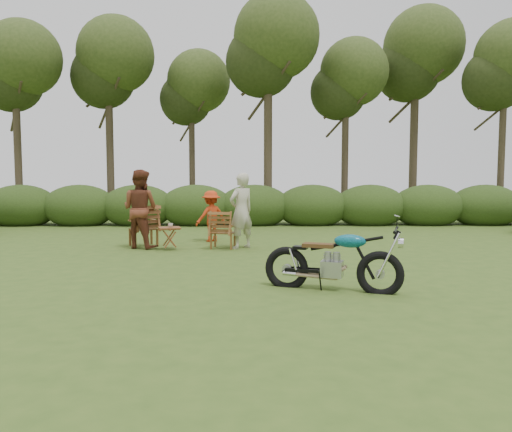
{
  "coord_description": "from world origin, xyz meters",
  "views": [
    {
      "loc": [
        -0.15,
        -8.13,
        1.7
      ],
      "look_at": [
        -0.03,
        1.67,
        0.9
      ],
      "focal_mm": 35.0,
      "sensor_mm": 36.0,
      "label": 1
    }
  ],
  "objects_px": {
    "lawn_chair_right": "(223,248)",
    "child": "(211,241)",
    "adult_a": "(241,248)",
    "adult_b": "(141,248)",
    "side_table": "(169,238)",
    "motorcycle": "(332,290)",
    "lawn_chair_left": "(144,246)",
    "cup": "(170,225)"
  },
  "relations": [
    {
      "from": "lawn_chair_right",
      "to": "motorcycle",
      "type": "bearing_deg",
      "value": 123.11
    },
    {
      "from": "lawn_chair_right",
      "to": "side_table",
      "type": "relative_size",
      "value": 1.68
    },
    {
      "from": "lawn_chair_right",
      "to": "child",
      "type": "distance_m",
      "value": 1.25
    },
    {
      "from": "motorcycle",
      "to": "child",
      "type": "xyz_separation_m",
      "value": [
        -2.22,
        5.47,
        0.0
      ]
    },
    {
      "from": "adult_b",
      "to": "child",
      "type": "bearing_deg",
      "value": -120.35
    },
    {
      "from": "adult_b",
      "to": "lawn_chair_right",
      "type": "bearing_deg",
      "value": -158.11
    },
    {
      "from": "lawn_chair_left",
      "to": "side_table",
      "type": "relative_size",
      "value": 1.89
    },
    {
      "from": "side_table",
      "to": "lawn_chair_right",
      "type": "bearing_deg",
      "value": 10.63
    },
    {
      "from": "lawn_chair_left",
      "to": "child",
      "type": "height_order",
      "value": "child"
    },
    {
      "from": "side_table",
      "to": "cup",
      "type": "distance_m",
      "value": 0.31
    },
    {
      "from": "lawn_chair_right",
      "to": "adult_a",
      "type": "relative_size",
      "value": 0.5
    },
    {
      "from": "lawn_chair_left",
      "to": "child",
      "type": "xyz_separation_m",
      "value": [
        1.57,
        0.8,
        0.0
      ]
    },
    {
      "from": "lawn_chair_left",
      "to": "child",
      "type": "bearing_deg",
      "value": 178.16
    },
    {
      "from": "adult_a",
      "to": "child",
      "type": "distance_m",
      "value": 1.45
    },
    {
      "from": "side_table",
      "to": "cup",
      "type": "relative_size",
      "value": 4.62
    },
    {
      "from": "lawn_chair_right",
      "to": "cup",
      "type": "xyz_separation_m",
      "value": [
        -1.19,
        -0.21,
        0.56
      ]
    },
    {
      "from": "motorcycle",
      "to": "lawn_chair_left",
      "type": "bearing_deg",
      "value": 148.32
    },
    {
      "from": "motorcycle",
      "to": "adult_a",
      "type": "bearing_deg",
      "value": 127.73
    },
    {
      "from": "adult_a",
      "to": "child",
      "type": "bearing_deg",
      "value": -95.57
    },
    {
      "from": "lawn_chair_left",
      "to": "side_table",
      "type": "bearing_deg",
      "value": 110.51
    },
    {
      "from": "cup",
      "to": "child",
      "type": "bearing_deg",
      "value": 59.75
    },
    {
      "from": "motorcycle",
      "to": "child",
      "type": "relative_size",
      "value": 1.49
    },
    {
      "from": "child",
      "to": "side_table",
      "type": "bearing_deg",
      "value": 25.43
    },
    {
      "from": "motorcycle",
      "to": "adult_b",
      "type": "xyz_separation_m",
      "value": [
        -3.78,
        4.33,
        0.0
      ]
    },
    {
      "from": "side_table",
      "to": "adult_b",
      "type": "bearing_deg",
      "value": 158.68
    },
    {
      "from": "motorcycle",
      "to": "lawn_chair_left",
      "type": "distance_m",
      "value": 6.01
    },
    {
      "from": "motorcycle",
      "to": "side_table",
      "type": "height_order",
      "value": "motorcycle"
    },
    {
      "from": "lawn_chair_right",
      "to": "child",
      "type": "bearing_deg",
      "value": -63.25
    },
    {
      "from": "motorcycle",
      "to": "side_table",
      "type": "xyz_separation_m",
      "value": [
        -3.06,
        4.05,
        0.26
      ]
    },
    {
      "from": "side_table",
      "to": "cup",
      "type": "height_order",
      "value": "cup"
    },
    {
      "from": "adult_b",
      "to": "child",
      "type": "xyz_separation_m",
      "value": [
        1.56,
        1.14,
        0.0
      ]
    },
    {
      "from": "lawn_chair_left",
      "to": "motorcycle",
      "type": "bearing_deg",
      "value": 100.15
    },
    {
      "from": "lawn_chair_left",
      "to": "child",
      "type": "relative_size",
      "value": 0.75
    },
    {
      "from": "lawn_chair_left",
      "to": "adult_b",
      "type": "bearing_deg",
      "value": 62.26
    },
    {
      "from": "lawn_chair_left",
      "to": "side_table",
      "type": "xyz_separation_m",
      "value": [
        0.73,
        -0.62,
        0.26
      ]
    },
    {
      "from": "adult_b",
      "to": "side_table",
      "type": "bearing_deg",
      "value": -177.86
    },
    {
      "from": "side_table",
      "to": "adult_b",
      "type": "xyz_separation_m",
      "value": [
        -0.72,
        0.28,
        -0.26
      ]
    },
    {
      "from": "lawn_chair_right",
      "to": "lawn_chair_left",
      "type": "relative_size",
      "value": 0.89
    },
    {
      "from": "adult_b",
      "to": "lawn_chair_left",
      "type": "bearing_deg",
      "value": -65.36
    },
    {
      "from": "cup",
      "to": "child",
      "type": "height_order",
      "value": "child"
    },
    {
      "from": "adult_a",
      "to": "adult_b",
      "type": "height_order",
      "value": "adult_b"
    },
    {
      "from": "motorcycle",
      "to": "adult_b",
      "type": "height_order",
      "value": "adult_b"
    }
  ]
}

